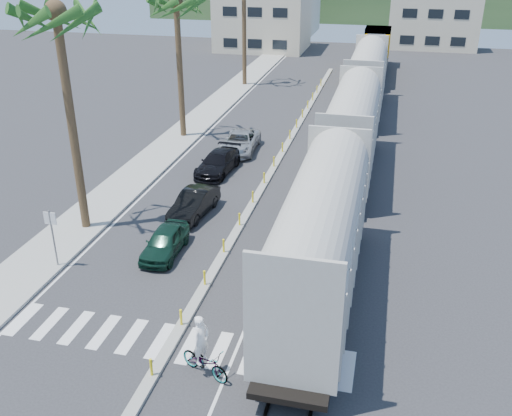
{
  "coord_description": "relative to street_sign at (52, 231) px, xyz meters",
  "views": [
    {
      "loc": [
        7.23,
        -18.39,
        14.11
      ],
      "look_at": [
        1.28,
        6.48,
        2.0
      ],
      "focal_mm": 40.0,
      "sensor_mm": 36.0,
      "label": 1
    }
  ],
  "objects": [
    {
      "name": "buildings",
      "position": [
        0.89,
        69.66,
        2.39
      ],
      "size": [
        38.0,
        27.0,
        10.0
      ],
      "color": "beige",
      "rests_on": "ground"
    },
    {
      "name": "rails",
      "position": [
        12.3,
        26.0,
        -1.94
      ],
      "size": [
        1.56,
        100.0,
        0.06
      ],
      "color": "black",
      "rests_on": "ground"
    },
    {
      "name": "lane_markings",
      "position": [
        5.15,
        23.0,
        -1.97
      ],
      "size": [
        9.42,
        90.0,
        0.01
      ],
      "color": "silver",
      "rests_on": "ground"
    },
    {
      "name": "ground",
      "position": [
        7.3,
        -2.0,
        -1.97
      ],
      "size": [
        140.0,
        140.0,
        0.0
      ],
      "primitive_type": "plane",
      "color": "#28282B",
      "rests_on": "ground"
    },
    {
      "name": "car_second",
      "position": [
        4.42,
        6.9,
        -1.26
      ],
      "size": [
        2.35,
        4.59,
        1.42
      ],
      "primitive_type": "imported",
      "rotation": [
        0.0,
        0.0,
        -0.1
      ],
      "color": "black",
      "rests_on": "ground"
    },
    {
      "name": "cyclist",
      "position": [
        9.06,
        -5.36,
        -1.2
      ],
      "size": [
        2.25,
        2.61,
        2.45
      ],
      "rotation": [
        0.0,
        0.0,
        1.16
      ],
      "color": "#9EA0A5",
      "rests_on": "ground"
    },
    {
      "name": "sidewalk",
      "position": [
        -1.2,
        23.0,
        -1.9
      ],
      "size": [
        3.0,
        90.0,
        0.15
      ],
      "primitive_type": "cube",
      "color": "gray",
      "rests_on": "ground"
    },
    {
      "name": "freight_train",
      "position": [
        12.3,
        20.74,
        0.93
      ],
      "size": [
        3.0,
        60.94,
        5.85
      ],
      "color": "#ADAA9F",
      "rests_on": "ground"
    },
    {
      "name": "crosswalk",
      "position": [
        7.3,
        -4.0,
        -1.97
      ],
      "size": [
        14.0,
        2.2,
        0.01
      ],
      "primitive_type": "cube",
      "color": "silver",
      "rests_on": "ground"
    },
    {
      "name": "street_sign",
      "position": [
        0.0,
        0.0,
        0.0
      ],
      "size": [
        0.6,
        0.08,
        3.0
      ],
      "color": "slate",
      "rests_on": "ground"
    },
    {
      "name": "car_third",
      "position": [
        3.84,
        13.42,
        -1.28
      ],
      "size": [
        2.72,
        5.09,
        1.38
      ],
      "primitive_type": "imported",
      "rotation": [
        0.0,
        0.0,
        -0.08
      ],
      "color": "black",
      "rests_on": "ground"
    },
    {
      "name": "car_lead",
      "position": [
        4.48,
        2.42,
        -1.3
      ],
      "size": [
        1.78,
        4.01,
        1.34
      ],
      "primitive_type": "imported",
      "rotation": [
        0.0,
        0.0,
        0.03
      ],
      "color": "black",
      "rests_on": "ground"
    },
    {
      "name": "car_rear",
      "position": [
        4.19,
        17.81,
        -1.26
      ],
      "size": [
        2.84,
        5.34,
        1.42
      ],
      "primitive_type": "imported",
      "rotation": [
        0.0,
        0.0,
        0.05
      ],
      "color": "#A8AAAD",
      "rests_on": "ground"
    },
    {
      "name": "median",
      "position": [
        7.3,
        17.96,
        -1.88
      ],
      "size": [
        0.45,
        60.0,
        0.85
      ],
      "color": "gray",
      "rests_on": "ground"
    }
  ]
}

